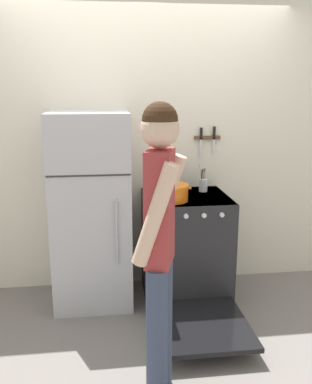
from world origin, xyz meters
TOP-DOWN VIEW (x-y plane):
  - ground_plane at (0.00, 0.00)m, footprint 14.00×14.00m
  - wall_back at (0.00, 0.03)m, footprint 10.00×0.06m
  - refrigerator at (-0.51, -0.31)m, footprint 0.64×0.65m
  - stove_range at (0.30, -0.38)m, footprint 0.71×1.41m
  - dutch_oven_pot at (0.14, -0.47)m, footprint 0.34×0.30m
  - tea_kettle at (0.15, -0.20)m, footprint 0.19×0.15m
  - utensil_jar at (0.48, -0.20)m, footprint 0.08×0.08m
  - person at (-0.10, -1.58)m, footprint 0.35×0.41m
  - wall_knife_strip at (0.55, -0.02)m, footprint 0.24×0.03m

SIDE VIEW (x-z plane):
  - ground_plane at x=0.00m, z-range 0.00..0.00m
  - stove_range at x=0.30m, z-range 0.00..0.91m
  - refrigerator at x=-0.51m, z-range 0.00..1.63m
  - tea_kettle at x=0.15m, z-range 0.87..1.08m
  - utensil_jar at x=0.48m, z-range 0.86..1.11m
  - dutch_oven_pot at x=0.14m, z-range 0.90..1.06m
  - person at x=-0.10m, z-range 0.12..1.87m
  - wall_back at x=0.00m, z-range 0.00..2.55m
  - wall_knife_strip at x=0.55m, z-range 1.24..1.52m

